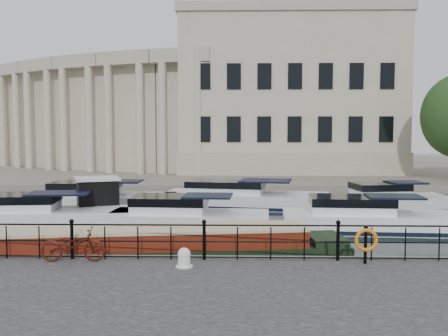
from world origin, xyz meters
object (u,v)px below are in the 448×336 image
(bicycle, at_px, (73,245))
(harbour_hut, at_px, (98,200))
(life_ring_post, at_px, (366,241))
(narrowboat, at_px, (131,253))
(mooring_bollard, at_px, (184,258))

(bicycle, distance_m, harbour_hut, 10.25)
(life_ring_post, bearing_deg, harbour_hut, 136.35)
(life_ring_post, relative_size, narrowboat, 0.07)
(harbour_hut, bearing_deg, life_ring_post, -64.26)
(narrowboat, bearing_deg, life_ring_post, -22.56)
(life_ring_post, relative_size, harbour_hut, 0.32)
(mooring_bollard, height_order, narrowboat, narrowboat)
(mooring_bollard, height_order, harbour_hut, harbour_hut)
(bicycle, height_order, life_ring_post, life_ring_post)
(bicycle, xyz_separation_m, life_ring_post, (8.60, -0.12, 0.20))
(life_ring_post, bearing_deg, mooring_bollard, -175.60)
(mooring_bollard, xyz_separation_m, narrowboat, (-2.03, 2.35, -0.44))
(bicycle, xyz_separation_m, narrowboat, (1.32, 1.82, -0.69))
(narrowboat, bearing_deg, harbour_hut, 104.74)
(bicycle, distance_m, mooring_bollard, 3.40)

